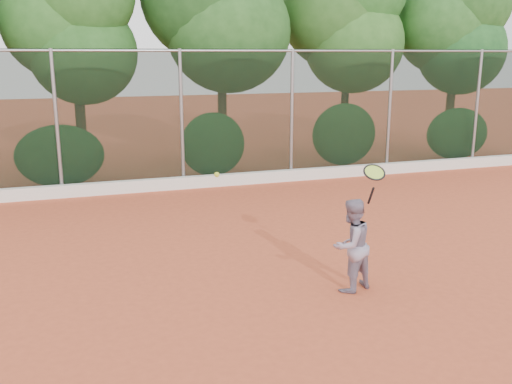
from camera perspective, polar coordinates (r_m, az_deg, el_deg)
name	(u,v)px	position (r m, az deg, el deg)	size (l,w,h in m)	color
ground	(277,290)	(8.52, 2.14, -9.73)	(80.00, 80.00, 0.00)	#C24F2D
concrete_curb	(185,183)	(14.76, -7.12, 0.93)	(24.00, 0.20, 0.30)	silver
tennis_player	(351,245)	(8.38, 9.49, -5.28)	(0.67, 0.52, 1.38)	gray
chainlink_fence	(182,115)	(14.66, -7.45, 7.61)	(24.09, 0.09, 3.50)	black
foliage_backdrop	(145,15)	(16.48, -11.07, 16.99)	(23.70, 3.63, 7.55)	#423019
tennis_racket	(374,175)	(8.13, 11.71, 1.67)	(0.36, 0.33, 0.59)	black
tennis_ball_in_flight	(217,175)	(7.84, -3.94, 1.75)	(0.07, 0.07, 0.07)	gold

